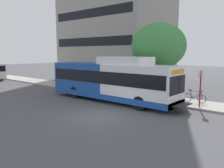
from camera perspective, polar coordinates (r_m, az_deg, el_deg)
The scene contains 6 objects.
ground_plane at distance 20.76m, azimuth -19.31°, elevation -3.68°, with size 120.00×120.00×0.00m, color #4C4C51.
sidewalk_curb at distance 23.57m, azimuth -1.94°, elevation -1.74°, with size 3.00×56.00×0.14m, color #A8A399.
transit_bus at distance 18.81m, azimuth -0.15°, elevation 0.87°, with size 2.58×12.25×3.65m.
bus_stop_sign_pole at distance 17.31m, azimuth 21.01°, elevation -0.43°, with size 0.10×0.36×2.60m.
bicycle_parked at distance 18.94m, azimuth 19.76°, elevation -3.04°, with size 0.52×1.76×1.02m.
street_tree_near_stop at distance 21.03m, azimuth 11.42°, elevation 9.22°, with size 4.79×4.79×6.46m.
Camera 1 is at (-10.20, -9.64, 3.96)m, focal length 36.99 mm.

